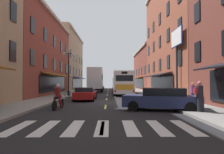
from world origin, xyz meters
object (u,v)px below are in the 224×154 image
pedestrian_near (199,96)px  billboard_sign (177,45)px  bicycle_near (62,94)px  motorcycle_rider (58,98)px  box_truck (96,80)px  sedan_near (100,87)px  sedan_far (162,99)px  pedestrian_mid (193,93)px  street_lamp_twin (69,72)px  sedan_mid (86,93)px  transit_bus (122,83)px

pedestrian_near → billboard_sign: bearing=163.0°
bicycle_near → motorcycle_rider: bearing=-78.8°
box_truck → bicycle_near: (-2.50, -14.41, -1.60)m
billboard_sign → sedan_near: bearing=108.7°
box_truck → sedan_far: size_ratio=1.42×
box_truck → motorcycle_rider: box_truck is taller
pedestrian_near → pedestrian_mid: (1.51, 4.47, -0.08)m
pedestrian_near → street_lamp_twin: (-9.86, 13.12, 1.99)m
billboard_sign → street_lamp_twin: (-11.66, 4.17, -2.51)m
sedan_mid → bicycle_near: sedan_mid is taller
sedan_mid → pedestrian_mid: bearing=-25.7°
sedan_far → street_lamp_twin: size_ratio=0.96×
sedan_far → motorcycle_rider: motorcycle_rider is taller
billboard_sign → bicycle_near: billboard_sign is taller
box_truck → street_lamp_twin: (-2.48, -11.27, 0.92)m
motorcycle_rider → pedestrian_near: size_ratio=1.23×
pedestrian_near → box_truck: bearing=-168.8°
sedan_mid → bicycle_near: bearing=153.9°
transit_bus → box_truck: 7.51m
sedan_mid → pedestrian_mid: (8.81, -4.23, 0.30)m
pedestrian_mid → sedan_mid: bearing=-80.9°
box_truck → pedestrian_mid: bearing=-65.9°
pedestrian_mid → billboard_sign: bearing=-148.9°
sedan_far → sedan_near: bearing=99.3°
street_lamp_twin → sedan_mid: bearing=-59.8°
motorcycle_rider → street_lamp_twin: (-1.51, 10.87, 2.31)m
motorcycle_rider → pedestrian_mid: pedestrian_mid is taller
sedan_near → bicycle_near: sedan_near is taller
pedestrian_mid → sedan_far: bearing=-12.8°
sedan_near → sedan_far: sedan_far is taller
transit_bus → pedestrian_mid: (4.68, -13.71, -0.74)m
box_truck → sedan_mid: size_ratio=1.48×
box_truck → street_lamp_twin: street_lamp_twin is taller
transit_bus → motorcycle_rider: size_ratio=5.42×
pedestrian_near → street_lamp_twin: bearing=-148.7°
billboard_sign → pedestrian_mid: 6.40m
motorcycle_rider → pedestrian_mid: (9.86, 2.23, 0.25)m
sedan_far → motorcycle_rider: bearing=174.1°
sedan_far → pedestrian_near: (1.67, -1.55, 0.31)m
sedan_near → pedestrian_near: (7.22, -35.58, 0.37)m
sedan_near → sedan_mid: 26.87m
motorcycle_rider → pedestrian_near: bearing=-15.1°
billboard_sign → pedestrian_mid: billboard_sign is taller
sedan_near → sedan_mid: (-0.08, -26.87, -0.01)m
street_lamp_twin → sedan_far: bearing=-54.7°
box_truck → sedan_mid: box_truck is taller
motorcycle_rider → bicycle_near: 7.88m
billboard_sign → sedan_near: size_ratio=1.52×
pedestrian_mid → street_lamp_twin: 14.43m
billboard_sign → box_truck: (-9.18, 15.43, -3.43)m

